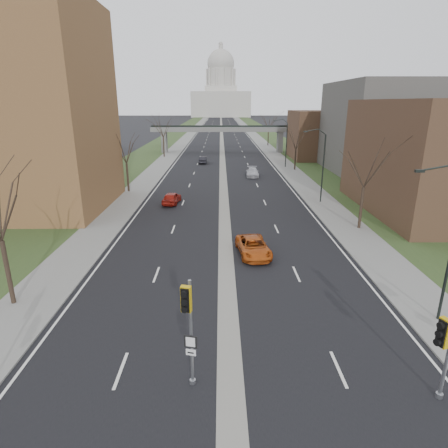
{
  "coord_description": "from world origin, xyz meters",
  "views": [
    {
      "loc": [
        -0.4,
        -12.23,
        11.7
      ],
      "look_at": [
        -0.19,
        11.33,
        4.02
      ],
      "focal_mm": 30.0,
      "sensor_mm": 36.0,
      "label": 1
    }
  ],
  "objects_px": {
    "car_left_near": "(172,198)",
    "car_left_far": "(203,160)",
    "signal_pole_median": "(188,317)",
    "car_right_mid": "(252,172)",
    "car_right_near": "(253,247)"
  },
  "relations": [
    {
      "from": "car_left_near",
      "to": "car_left_far",
      "type": "bearing_deg",
      "value": -87.95
    },
    {
      "from": "car_left_far",
      "to": "signal_pole_median",
      "type": "bearing_deg",
      "value": 92.95
    },
    {
      "from": "car_left_near",
      "to": "car_right_near",
      "type": "height_order",
      "value": "car_left_near"
    },
    {
      "from": "signal_pole_median",
      "to": "car_left_near",
      "type": "height_order",
      "value": "signal_pole_median"
    },
    {
      "from": "signal_pole_median",
      "to": "car_right_near",
      "type": "height_order",
      "value": "signal_pole_median"
    },
    {
      "from": "car_left_near",
      "to": "car_right_mid",
      "type": "distance_m",
      "value": 20.65
    },
    {
      "from": "car_right_mid",
      "to": "car_right_near",
      "type": "bearing_deg",
      "value": -91.73
    },
    {
      "from": "car_right_mid",
      "to": "car_left_far",
      "type": "bearing_deg",
      "value": 124.66
    },
    {
      "from": "car_right_near",
      "to": "car_left_far",
      "type": "bearing_deg",
      "value": 90.51
    },
    {
      "from": "car_left_near",
      "to": "car_right_near",
      "type": "distance_m",
      "value": 18.16
    },
    {
      "from": "car_left_far",
      "to": "car_right_near",
      "type": "xyz_separation_m",
      "value": [
        6.13,
        -47.51,
        0.02
      ]
    },
    {
      "from": "signal_pole_median",
      "to": "car_left_near",
      "type": "bearing_deg",
      "value": 111.79
    },
    {
      "from": "car_left_near",
      "to": "car_right_near",
      "type": "bearing_deg",
      "value": 124.41
    },
    {
      "from": "signal_pole_median",
      "to": "car_right_near",
      "type": "distance_m",
      "value": 15.49
    },
    {
      "from": "signal_pole_median",
      "to": "car_right_mid",
      "type": "height_order",
      "value": "signal_pole_median"
    }
  ]
}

